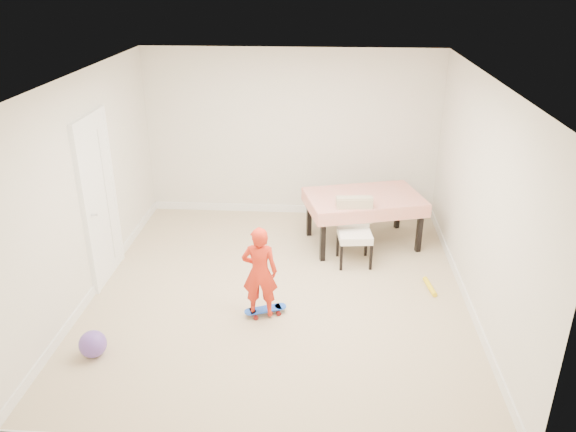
# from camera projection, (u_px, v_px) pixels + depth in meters

# --- Properties ---
(ground) EXTENTS (5.00, 5.00, 0.00)m
(ground) POSITION_uv_depth(u_px,v_px,m) (279.00, 293.00, 6.86)
(ground) COLOR tan
(ground) RESTS_ON ground
(ceiling) EXTENTS (4.50, 5.00, 0.04)m
(ceiling) POSITION_uv_depth(u_px,v_px,m) (277.00, 80.00, 5.81)
(ceiling) COLOR white
(ceiling) RESTS_ON wall_back
(wall_back) EXTENTS (4.50, 0.04, 2.60)m
(wall_back) POSITION_uv_depth(u_px,v_px,m) (292.00, 135.00, 8.60)
(wall_back) COLOR silver
(wall_back) RESTS_ON ground
(wall_front) EXTENTS (4.50, 0.04, 2.60)m
(wall_front) POSITION_uv_depth(u_px,v_px,m) (249.00, 321.00, 4.07)
(wall_front) COLOR silver
(wall_front) RESTS_ON ground
(wall_left) EXTENTS (0.04, 5.00, 2.60)m
(wall_left) POSITION_uv_depth(u_px,v_px,m) (86.00, 190.00, 6.47)
(wall_left) COLOR silver
(wall_left) RESTS_ON ground
(wall_right) EXTENTS (0.04, 5.00, 2.60)m
(wall_right) POSITION_uv_depth(u_px,v_px,m) (479.00, 200.00, 6.20)
(wall_right) COLOR silver
(wall_right) RESTS_ON ground
(door) EXTENTS (0.11, 0.94, 2.11)m
(door) POSITION_uv_depth(u_px,v_px,m) (99.00, 202.00, 6.86)
(door) COLOR white
(door) RESTS_ON ground
(baseboard_back) EXTENTS (4.50, 0.02, 0.12)m
(baseboard_back) POSITION_uv_depth(u_px,v_px,m) (291.00, 209.00, 9.11)
(baseboard_back) COLOR white
(baseboard_back) RESTS_ON ground
(baseboard_left) EXTENTS (0.02, 5.00, 0.12)m
(baseboard_left) POSITION_uv_depth(u_px,v_px,m) (100.00, 283.00, 6.98)
(baseboard_left) COLOR white
(baseboard_left) RESTS_ON ground
(baseboard_right) EXTENTS (0.02, 5.00, 0.12)m
(baseboard_right) POSITION_uv_depth(u_px,v_px,m) (465.00, 296.00, 6.70)
(baseboard_right) COLOR white
(baseboard_right) RESTS_ON ground
(dining_table) EXTENTS (1.77, 1.36, 0.73)m
(dining_table) POSITION_uv_depth(u_px,v_px,m) (363.00, 220.00, 7.97)
(dining_table) COLOR #AA1509
(dining_table) RESTS_ON ground
(dining_chair) EXTENTS (0.54, 0.61, 0.89)m
(dining_chair) POSITION_uv_depth(u_px,v_px,m) (355.00, 233.00, 7.40)
(dining_chair) COLOR beige
(dining_chair) RESTS_ON ground
(skateboard) EXTENTS (0.53, 0.35, 0.07)m
(skateboard) POSITION_uv_depth(u_px,v_px,m) (265.00, 311.00, 6.44)
(skateboard) COLOR blue
(skateboard) RESTS_ON ground
(child) EXTENTS (0.40, 0.27, 1.09)m
(child) POSITION_uv_depth(u_px,v_px,m) (260.00, 275.00, 6.19)
(child) COLOR red
(child) RESTS_ON ground
(balloon) EXTENTS (0.28, 0.28, 0.28)m
(balloon) POSITION_uv_depth(u_px,v_px,m) (93.00, 344.00, 5.71)
(balloon) COLOR #6646AA
(balloon) RESTS_ON ground
(foam_toy) EXTENTS (0.12, 0.40, 0.06)m
(foam_toy) POSITION_uv_depth(u_px,v_px,m) (430.00, 287.00, 6.95)
(foam_toy) COLOR yellow
(foam_toy) RESTS_ON ground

